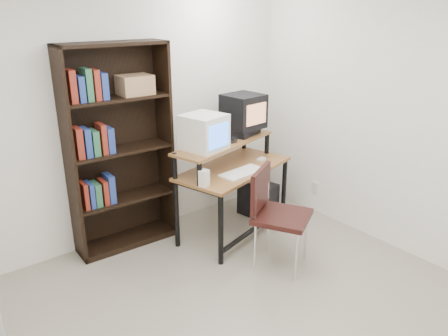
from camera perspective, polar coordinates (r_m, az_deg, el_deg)
back_wall at (r=4.35m, az=-13.81°, el=6.88°), size 4.00×0.01×2.60m
right_wall at (r=4.29m, az=24.59°, el=5.40°), size 0.01×4.00×2.60m
computer_desk at (r=4.47m, az=1.07°, el=-0.31°), size 1.37×0.93×0.98m
crt_monitor at (r=4.17m, az=-2.63°, el=4.64°), size 0.44×0.44×0.35m
vcr at (r=4.69m, az=2.39°, el=4.75°), size 0.43×0.36×0.08m
crt_tv at (r=4.67m, az=2.55°, el=7.42°), size 0.41×0.41×0.36m
cd_spindle at (r=4.43m, az=1.00°, el=3.59°), size 0.13×0.13×0.05m
keyboard at (r=4.27m, az=2.42°, el=-0.69°), size 0.49×0.26×0.03m
mousepad at (r=4.65m, az=4.83°, el=0.83°), size 0.27×0.25×0.01m
mouse at (r=4.66m, az=4.91°, el=1.10°), size 0.11×0.08×0.03m
desk_speaker at (r=3.96m, az=-2.61°, el=-1.44°), size 0.10×0.10×0.17m
pc_tower at (r=5.00m, az=4.44°, el=-4.07°), size 0.28×0.48×0.42m
school_chair at (r=3.95m, az=6.55°, el=-5.12°), size 0.64×0.64×0.93m
bookshelf at (r=4.27m, az=-13.67°, el=2.60°), size 1.00×0.37×1.98m
wall_outlet at (r=5.18m, az=11.77°, el=-2.44°), size 0.02×0.08×0.12m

